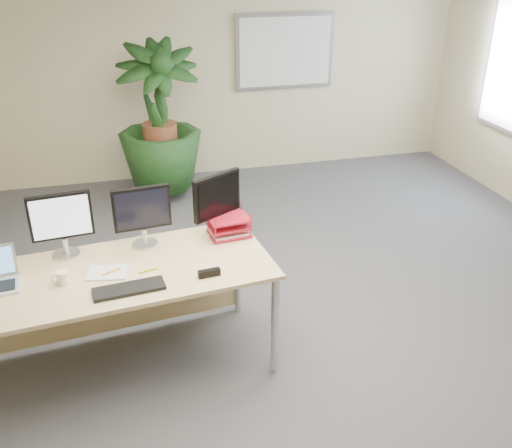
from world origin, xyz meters
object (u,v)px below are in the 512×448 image
object	(u,v)px
floor_plant	(160,139)
monitor_right	(142,213)
monitor_left	(61,221)
desk	(112,285)

from	to	relation	value
floor_plant	monitor_right	bearing A→B (deg)	-98.27
floor_plant	monitor_right	size ratio (longest dim) A/B	3.31
monitor_left	monitor_right	size ratio (longest dim) A/B	1.03
monitor_left	monitor_right	xyz separation A→B (m)	(0.54, 0.01, -0.01)
floor_plant	monitor_left	world-z (taller)	floor_plant
floor_plant	monitor_right	distance (m)	2.78
desk	floor_plant	xyz separation A→B (m)	(0.66, 2.94, 0.10)
desk	floor_plant	world-z (taller)	floor_plant
monitor_right	floor_plant	bearing A→B (deg)	81.73
floor_plant	monitor_left	bearing A→B (deg)	-108.95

